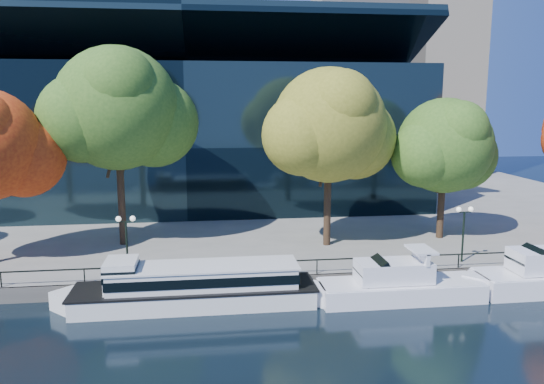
{
  "coord_description": "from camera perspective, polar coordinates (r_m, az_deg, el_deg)",
  "views": [
    {
      "loc": [
        -2.38,
        -30.07,
        12.47
      ],
      "look_at": [
        2.59,
        8.0,
        5.78
      ],
      "focal_mm": 35.0,
      "sensor_mm": 36.0,
      "label": 1
    }
  ],
  "objects": [
    {
      "name": "ground",
      "position": [
        32.64,
        -2.75,
        -12.59
      ],
      "size": [
        160.0,
        160.0,
        0.0
      ],
      "primitive_type": "plane",
      "color": "black",
      "rests_on": "ground"
    },
    {
      "name": "promenade",
      "position": [
        67.56,
        -5.3,
        -0.37
      ],
      "size": [
        90.0,
        67.08,
        1.0
      ],
      "color": "slate",
      "rests_on": "ground"
    },
    {
      "name": "railing",
      "position": [
        35.03,
        -3.22,
        -7.63
      ],
      "size": [
        88.2,
        0.08,
        0.99
      ],
      "color": "black",
      "rests_on": "promenade"
    },
    {
      "name": "convention_building",
      "position": [
        62.01,
        -8.97,
        6.09
      ],
      "size": [
        50.0,
        24.57,
        21.43
      ],
      "color": "black",
      "rests_on": "ground"
    },
    {
      "name": "tour_boat",
      "position": [
        33.26,
        -8.91,
        -9.87
      ],
      "size": [
        16.1,
        3.59,
        3.06
      ],
      "color": "silver",
      "rests_on": "ground"
    },
    {
      "name": "cruiser_near",
      "position": [
        34.65,
        12.97,
        -9.66
      ],
      "size": [
        11.41,
        2.94,
        3.31
      ],
      "color": "white",
      "rests_on": "ground"
    },
    {
      "name": "tree_2",
      "position": [
        42.99,
        -16.08,
        8.36
      ],
      "size": [
        11.96,
        9.81,
        15.61
      ],
      "color": "black",
      "rests_on": "promenade"
    },
    {
      "name": "tree_3",
      "position": [
        41.48,
        6.39,
        6.88
      ],
      "size": [
        11.12,
        9.12,
        13.99
      ],
      "color": "black",
      "rests_on": "promenade"
    },
    {
      "name": "tree_4",
      "position": [
        45.89,
        18.25,
        4.55
      ],
      "size": [
        9.74,
        7.99,
        11.67
      ],
      "color": "black",
      "rests_on": "promenade"
    },
    {
      "name": "lamp_1",
      "position": [
        35.96,
        -15.41,
        -4.14
      ],
      "size": [
        1.26,
        0.36,
        4.03
      ],
      "color": "black",
      "rests_on": "promenade"
    },
    {
      "name": "lamp_2",
      "position": [
        40.01,
        19.95,
        -2.97
      ],
      "size": [
        1.26,
        0.36,
        4.03
      ],
      "color": "black",
      "rests_on": "promenade"
    }
  ]
}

